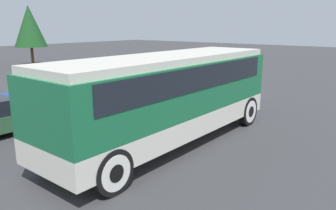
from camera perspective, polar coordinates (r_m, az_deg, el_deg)
name	(u,v)px	position (r m, az deg, el deg)	size (l,w,h in m)	color
ground_plane	(168,143)	(11.53, 0.00, -6.68)	(120.00, 120.00, 0.00)	#38383A
tour_bus	(170,91)	(11.09, 0.31, 2.50)	(9.45, 2.68, 3.07)	silver
parked_car_near	(49,92)	(17.75, -19.94, 2.11)	(4.71, 1.93, 1.39)	navy
tree_left	(30,26)	(36.44, -22.97, 12.53)	(3.18, 3.18, 5.99)	brown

